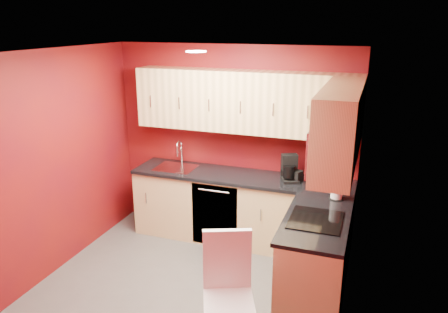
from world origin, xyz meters
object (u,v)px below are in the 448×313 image
Objects in this scene: napkin_holder at (296,176)px; paper_towel at (337,187)px; sink at (176,165)px; coffee_maker at (290,169)px; dining_chair at (228,296)px; microwave at (333,148)px.

napkin_holder is 0.47× the size of paper_towel.
sink is 1.59m from napkin_holder.
dining_chair is (-0.12, -1.93, -0.54)m from coffee_maker.
microwave is at bearing 30.65° from dining_chair.
coffee_maker reaches higher than paper_towel.
coffee_maker is (-0.57, 1.00, -0.59)m from microwave.
napkin_holder is at bearing -9.89° from coffee_maker.
microwave is 2.38× the size of coffee_maker.
napkin_holder is 0.65m from paper_towel.
microwave reaches higher than paper_towel.
coffee_maker is 0.70m from paper_towel.
microwave reaches higher than sink.
paper_towel is at bearing 88.32° from microwave.
coffee_maker reaches higher than napkin_holder.
paper_towel is (2.11, -0.38, 0.11)m from sink.
microwave is 5.61× the size of napkin_holder.
dining_chair is (-0.71, -1.56, -0.52)m from paper_towel.
microwave is 2.43m from sink.
sink is at bearing -179.57° from napkin_holder.
microwave is 0.72× the size of dining_chair.
paper_towel is at bearing -10.25° from sink.
microwave is 2.66× the size of paper_towel.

